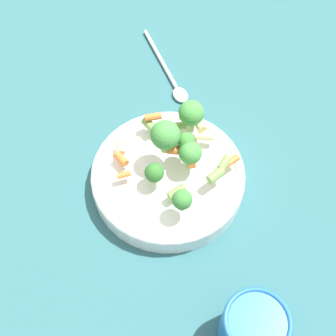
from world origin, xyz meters
The scene contains 5 objects.
ground_plane centered at (0.00, 0.00, 0.00)m, with size 3.00×3.00×0.00m, color #2D6066.
bowl centered at (0.00, 0.00, 0.02)m, with size 0.24×0.24×0.04m.
pasta_salad centered at (0.00, -0.03, 0.08)m, with size 0.19×0.17×0.08m.
cup centered at (-0.20, 0.16, 0.05)m, with size 0.08×0.08×0.09m.
spoon centered at (0.09, -0.20, 0.00)m, with size 0.16×0.14×0.01m.
Camera 1 is at (-0.17, 0.33, 0.65)m, focal length 50.00 mm.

